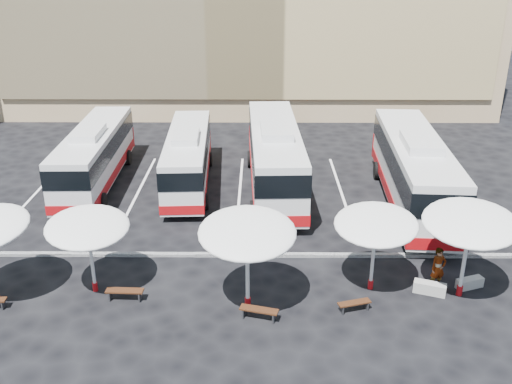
{
  "coord_description": "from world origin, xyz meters",
  "views": [
    {
      "loc": [
        1.18,
        -22.79,
        13.13
      ],
      "look_at": [
        1.0,
        3.0,
        2.2
      ],
      "focal_mm": 40.0,
      "sensor_mm": 36.0,
      "label": 1
    }
  ],
  "objects_px": {
    "wood_bench_2": "(259,311)",
    "wood_bench_3": "(354,304)",
    "bus_2": "(275,155)",
    "wood_bench_1": "(125,292)",
    "bus_0": "(95,154)",
    "sunshade_4": "(470,223)",
    "bus_1": "(188,156)",
    "passenger_0": "(438,268)",
    "sunshade_1": "(87,227)",
    "conc_bench_0": "(430,288)",
    "sunshade_2": "(247,233)",
    "conc_bench_1": "(470,283)",
    "bus_3": "(413,168)",
    "sunshade_3": "(376,224)"
  },
  "relations": [
    {
      "from": "wood_bench_2",
      "to": "wood_bench_3",
      "type": "xyz_separation_m",
      "value": [
        3.75,
        0.57,
        -0.04
      ]
    },
    {
      "from": "bus_2",
      "to": "wood_bench_1",
      "type": "relative_size",
      "value": 8.52
    },
    {
      "from": "bus_0",
      "to": "wood_bench_2",
      "type": "bearing_deg",
      "value": -55.96
    },
    {
      "from": "bus_0",
      "to": "sunshade_4",
      "type": "bearing_deg",
      "value": -35.22
    },
    {
      "from": "bus_1",
      "to": "wood_bench_2",
      "type": "relative_size",
      "value": 7.21
    },
    {
      "from": "wood_bench_1",
      "to": "passenger_0",
      "type": "bearing_deg",
      "value": 4.71
    },
    {
      "from": "sunshade_1",
      "to": "conc_bench_0",
      "type": "distance_m",
      "value": 14.21
    },
    {
      "from": "sunshade_2",
      "to": "conc_bench_1",
      "type": "height_order",
      "value": "sunshade_2"
    },
    {
      "from": "bus_2",
      "to": "conc_bench_0",
      "type": "distance_m",
      "value": 13.07
    },
    {
      "from": "sunshade_1",
      "to": "conc_bench_0",
      "type": "height_order",
      "value": "sunshade_1"
    },
    {
      "from": "bus_0",
      "to": "bus_2",
      "type": "relative_size",
      "value": 0.89
    },
    {
      "from": "bus_3",
      "to": "wood_bench_2",
      "type": "distance_m",
      "value": 13.95
    },
    {
      "from": "conc_bench_1",
      "to": "sunshade_4",
      "type": "bearing_deg",
      "value": -137.2
    },
    {
      "from": "sunshade_2",
      "to": "passenger_0",
      "type": "height_order",
      "value": "sunshade_2"
    },
    {
      "from": "bus_1",
      "to": "bus_2",
      "type": "height_order",
      "value": "bus_2"
    },
    {
      "from": "wood_bench_3",
      "to": "passenger_0",
      "type": "distance_m",
      "value": 4.18
    },
    {
      "from": "bus_1",
      "to": "conc_bench_0",
      "type": "bearing_deg",
      "value": -49.31
    },
    {
      "from": "bus_0",
      "to": "conc_bench_0",
      "type": "distance_m",
      "value": 20.91
    },
    {
      "from": "conc_bench_1",
      "to": "bus_0",
      "type": "bearing_deg",
      "value": 148.21
    },
    {
      "from": "wood_bench_3",
      "to": "conc_bench_1",
      "type": "xyz_separation_m",
      "value": [
        5.14,
        1.73,
        -0.09
      ]
    },
    {
      "from": "sunshade_4",
      "to": "wood_bench_3",
      "type": "xyz_separation_m",
      "value": [
        -4.53,
        -1.16,
        -3.01
      ]
    },
    {
      "from": "passenger_0",
      "to": "wood_bench_1",
      "type": "bearing_deg",
      "value": 170.37
    },
    {
      "from": "bus_2",
      "to": "sunshade_4",
      "type": "relative_size",
      "value": 2.73
    },
    {
      "from": "bus_1",
      "to": "bus_3",
      "type": "relative_size",
      "value": 0.84
    },
    {
      "from": "bus_0",
      "to": "bus_2",
      "type": "height_order",
      "value": "bus_2"
    },
    {
      "from": "wood_bench_3",
      "to": "passenger_0",
      "type": "relative_size",
      "value": 0.75
    },
    {
      "from": "bus_1",
      "to": "bus_3",
      "type": "bearing_deg",
      "value": -15.55
    },
    {
      "from": "bus_1",
      "to": "sunshade_2",
      "type": "relative_size",
      "value": 2.8
    },
    {
      "from": "bus_3",
      "to": "sunshade_3",
      "type": "distance_m",
      "value": 9.55
    },
    {
      "from": "conc_bench_0",
      "to": "bus_2",
      "type": "bearing_deg",
      "value": 118.58
    },
    {
      "from": "passenger_0",
      "to": "sunshade_2",
      "type": "bearing_deg",
      "value": 176.74
    },
    {
      "from": "bus_0",
      "to": "wood_bench_3",
      "type": "xyz_separation_m",
      "value": [
        13.65,
        -13.37,
        -1.58
      ]
    },
    {
      "from": "sunshade_1",
      "to": "wood_bench_2",
      "type": "distance_m",
      "value": 7.6
    },
    {
      "from": "passenger_0",
      "to": "conc_bench_1",
      "type": "bearing_deg",
      "value": -16.41
    },
    {
      "from": "sunshade_2",
      "to": "wood_bench_2",
      "type": "xyz_separation_m",
      "value": [
        0.45,
        -0.79,
        -2.98
      ]
    },
    {
      "from": "sunshade_2",
      "to": "sunshade_4",
      "type": "xyz_separation_m",
      "value": [
        8.73,
        0.94,
        -0.02
      ]
    },
    {
      "from": "bus_0",
      "to": "wood_bench_1",
      "type": "xyz_separation_m",
      "value": [
        4.44,
        -12.66,
        -1.53
      ]
    },
    {
      "from": "bus_0",
      "to": "wood_bench_2",
      "type": "height_order",
      "value": "bus_0"
    },
    {
      "from": "sunshade_1",
      "to": "sunshade_2",
      "type": "xyz_separation_m",
      "value": [
        6.41,
        -1.16,
        0.37
      ]
    },
    {
      "from": "bus_0",
      "to": "sunshade_4",
      "type": "height_order",
      "value": "sunshade_4"
    },
    {
      "from": "passenger_0",
      "to": "sunshade_3",
      "type": "bearing_deg",
      "value": 168.6
    },
    {
      "from": "wood_bench_1",
      "to": "conc_bench_0",
      "type": "xyz_separation_m",
      "value": [
        12.54,
        0.58,
        -0.11
      ]
    },
    {
      "from": "bus_0",
      "to": "passenger_0",
      "type": "height_order",
      "value": "bus_0"
    },
    {
      "from": "bus_2",
      "to": "passenger_0",
      "type": "bearing_deg",
      "value": -60.9
    },
    {
      "from": "bus_0",
      "to": "conc_bench_1",
      "type": "bearing_deg",
      "value": -33.13
    },
    {
      "from": "bus_0",
      "to": "conc_bench_1",
      "type": "distance_m",
      "value": 22.17
    },
    {
      "from": "conc_bench_0",
      "to": "sunshade_1",
      "type": "bearing_deg",
      "value": 179.61
    },
    {
      "from": "bus_2",
      "to": "bus_1",
      "type": "bearing_deg",
      "value": 171.35
    },
    {
      "from": "sunshade_2",
      "to": "conc_bench_0",
      "type": "bearing_deg",
      "value": 8.04
    },
    {
      "from": "bus_1",
      "to": "sunshade_4",
      "type": "xyz_separation_m",
      "value": [
        12.57,
        -12.08,
        1.52
      ]
    }
  ]
}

